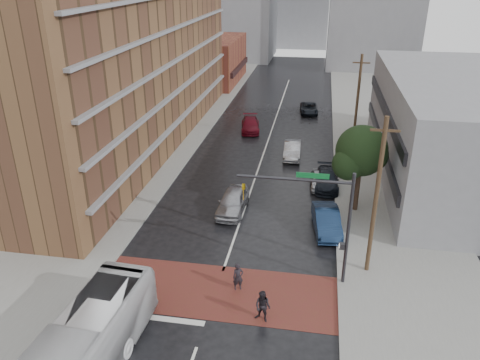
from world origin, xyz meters
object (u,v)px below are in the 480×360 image
(car_travel_b, at_px, (292,150))
(suv_travel, at_px, (309,108))
(car_parked_mid, at_px, (327,180))
(pedestrian_b, at_px, (263,306))
(pedestrian_a, at_px, (238,277))
(car_parked_far, at_px, (319,180))
(car_travel_c, at_px, (250,125))
(car_parked_near, at_px, (327,221))
(car_travel_a, at_px, (233,202))

(car_travel_b, bearing_deg, suv_travel, 84.11)
(car_parked_mid, bearing_deg, car_travel_b, 116.93)
(pedestrian_b, bearing_deg, pedestrian_a, 145.35)
(car_parked_mid, distance_m, car_parked_far, 0.66)
(car_travel_c, bearing_deg, pedestrian_b, -89.24)
(car_travel_b, xyz_separation_m, suv_travel, (1.08, 15.83, -0.11))
(pedestrian_a, bearing_deg, suv_travel, 62.38)
(car_travel_b, bearing_deg, car_travel_c, 123.55)
(pedestrian_a, xyz_separation_m, car_parked_mid, (5.07, 15.08, -0.15))
(car_travel_c, relative_size, car_parked_mid, 1.02)
(car_travel_c, distance_m, car_parked_near, 23.11)
(car_travel_a, xyz_separation_m, car_parked_far, (6.49, 5.67, -0.21))
(suv_travel, relative_size, car_parked_mid, 0.95)
(pedestrian_b, distance_m, car_travel_a, 12.44)
(car_travel_b, relative_size, car_parked_far, 1.23)
(car_travel_b, xyz_separation_m, car_parked_near, (3.40, -13.94, 0.05))
(car_travel_a, distance_m, car_travel_c, 19.72)
(suv_travel, bearing_deg, car_parked_mid, -88.94)
(pedestrian_b, distance_m, car_parked_far, 17.70)
(suv_travel, height_order, car_parked_near, car_parked_near)
(car_parked_far, bearing_deg, pedestrian_a, -108.70)
(pedestrian_a, xyz_separation_m, car_travel_a, (-2.07, 9.41, -0.02))
(car_parked_mid, height_order, car_parked_far, car_parked_mid)
(car_parked_mid, xyz_separation_m, car_parked_far, (-0.65, 0.00, -0.07))
(car_travel_b, distance_m, suv_travel, 15.87)
(suv_travel, bearing_deg, car_parked_far, -90.60)
(pedestrian_b, height_order, suv_travel, pedestrian_b)
(car_travel_c, bearing_deg, pedestrian_a, -91.82)
(car_travel_a, height_order, car_parked_far, car_travel_a)
(pedestrian_a, xyz_separation_m, car_parked_far, (4.41, 15.08, -0.22))
(car_parked_near, bearing_deg, car_travel_b, 96.10)
(car_travel_a, relative_size, suv_travel, 1.06)
(car_parked_near, relative_size, car_parked_far, 1.32)
(pedestrian_a, height_order, car_travel_a, pedestrian_a)
(pedestrian_b, bearing_deg, car_travel_b, 109.66)
(car_travel_b, xyz_separation_m, car_parked_mid, (3.40, -6.54, -0.05))
(car_travel_b, relative_size, car_parked_mid, 0.94)
(car_travel_c, relative_size, car_parked_far, 1.33)
(car_parked_near, bearing_deg, car_parked_far, 87.43)
(car_parked_mid, relative_size, car_parked_far, 1.31)
(car_travel_a, xyz_separation_m, car_travel_c, (-1.58, 19.66, -0.12))
(car_parked_far, bearing_deg, car_travel_a, -141.25)
(suv_travel, bearing_deg, car_parked_near, -90.41)
(car_travel_c, bearing_deg, car_parked_far, -69.01)
(car_travel_a, relative_size, car_parked_far, 1.32)
(pedestrian_a, height_order, car_parked_near, pedestrian_a)
(car_travel_b, bearing_deg, car_parked_near, -78.28)
(car_parked_near, distance_m, car_parked_mid, 7.41)
(car_travel_b, bearing_deg, car_travel_a, -109.03)
(car_travel_a, relative_size, car_parked_near, 1.01)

